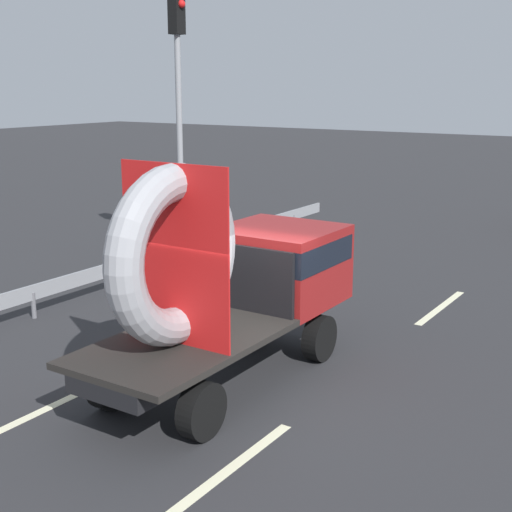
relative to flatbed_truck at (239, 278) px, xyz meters
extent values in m
plane|color=#28282B|center=(0.21, -0.42, -1.67)|extent=(120.00, 120.00, 0.00)
cylinder|color=black|center=(-0.85, 1.24, -1.26)|extent=(0.28, 0.82, 0.82)
cylinder|color=black|center=(0.85, 1.24, -1.26)|extent=(0.28, 0.82, 0.82)
cylinder|color=black|center=(-0.85, -2.15, -1.26)|extent=(0.28, 0.82, 0.82)
cylinder|color=black|center=(0.85, -2.15, -1.26)|extent=(0.28, 0.82, 0.82)
cube|color=black|center=(0.00, -0.49, -0.85)|extent=(1.30, 5.40, 0.25)
cube|color=maroon|center=(0.00, 1.24, -0.05)|extent=(2.00, 1.94, 1.35)
cube|color=black|center=(0.00, 1.19, 0.25)|extent=(2.02, 1.84, 0.44)
cube|color=black|center=(0.00, -1.46, -0.67)|extent=(2.00, 3.47, 0.10)
cube|color=black|center=(0.00, 0.23, -0.07)|extent=(1.80, 0.08, 1.10)
torus|color=#9E9EA3|center=(0.00, -1.61, 0.70)|extent=(0.54, 2.63, 2.63)
cube|color=red|center=(0.00, -1.61, 0.70)|extent=(1.90, 0.03, 2.63)
cylinder|color=gray|center=(-5.77, 5.64, 1.32)|extent=(0.16, 0.16, 5.98)
cube|color=black|center=(-5.77, 5.64, 4.76)|extent=(0.30, 0.36, 0.90)
sphere|color=red|center=(-5.60, 5.64, 5.04)|extent=(0.20, 0.20, 0.20)
cube|color=gray|center=(-5.20, 5.37, -1.12)|extent=(0.06, 14.23, 0.32)
cylinder|color=slate|center=(-5.20, 0.04, -1.39)|extent=(0.10, 0.10, 0.55)
cylinder|color=slate|center=(-5.20, 3.60, -1.39)|extent=(0.10, 0.10, 0.55)
cylinder|color=slate|center=(-5.20, 7.15, -1.39)|extent=(0.10, 0.10, 0.55)
cylinder|color=slate|center=(-5.20, 10.71, -1.39)|extent=(0.10, 0.10, 0.55)
cube|color=beige|center=(-1.65, -2.82, -1.66)|extent=(0.16, 2.33, 0.01)
cube|color=beige|center=(-1.65, 6.01, -1.66)|extent=(0.16, 2.20, 0.01)
cube|color=beige|center=(1.65, -2.53, -1.66)|extent=(0.16, 2.63, 0.01)
cube|color=beige|center=(1.65, 5.37, -1.66)|extent=(0.16, 2.79, 0.01)
camera|label=1|loc=(6.35, -9.21, 3.08)|focal=49.86mm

